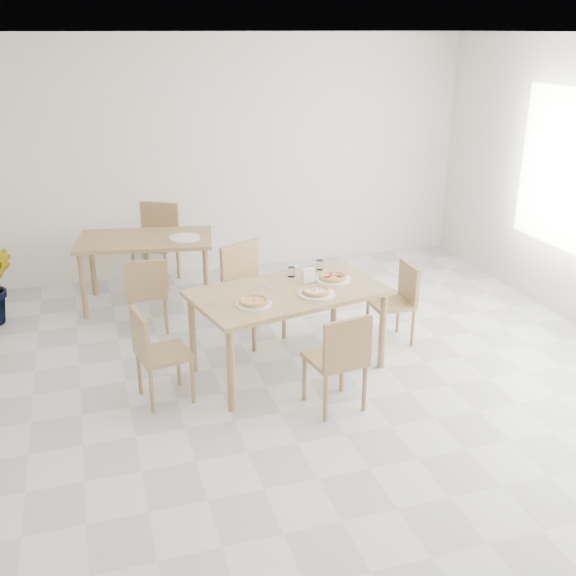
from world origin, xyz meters
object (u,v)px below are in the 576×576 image
object	(u,v)px
tumbler_a	(320,265)
chair_west	(154,349)
plate_mushroom	(316,294)
pizza_margherita	(254,301)
chair_east	(398,297)
pizza_mushroom	(316,291)
plate_empty	(185,238)
second_table	(146,246)
main_table	(288,298)
chair_back_n	(157,237)
tumbler_b	(291,272)
chair_back_s	(147,289)
chair_south	(340,356)
pizza_pepperoni	(333,277)
plate_pepperoni	(333,279)
chair_north	(249,284)
plate_margherita	(254,304)
napkin_holder	(308,276)

from	to	relation	value
tumbler_a	chair_west	bearing A→B (deg)	-158.76
plate_mushroom	pizza_margherita	xyz separation A→B (m)	(-0.55, -0.05, 0.02)
chair_east	tumbler_a	distance (m)	0.83
pizza_mushroom	plate_empty	xyz separation A→B (m)	(-0.79, 1.94, -0.02)
plate_empty	second_table	bearing A→B (deg)	159.59
main_table	chair_back_n	bearing A→B (deg)	94.30
plate_mushroom	chair_east	bearing A→B (deg)	23.49
plate_mushroom	main_table	bearing A→B (deg)	138.09
chair_west	second_table	world-z (taller)	chair_west
main_table	tumbler_a	bearing A→B (deg)	31.04
tumbler_b	second_table	bearing A→B (deg)	125.11
second_table	chair_back_s	distance (m)	0.80
chair_south	tumbler_a	distance (m)	1.26
pizza_pepperoni	main_table	bearing A→B (deg)	-165.90
pizza_mushroom	pizza_pepperoni	distance (m)	0.38
tumbler_b	plate_empty	xyz separation A→B (m)	(-0.73, 1.45, -0.03)
plate_pepperoni	pizza_mushroom	xyz separation A→B (m)	(-0.26, -0.29, 0.02)
chair_north	pizza_mushroom	xyz separation A→B (m)	(0.35, -0.95, 0.24)
chair_back_n	plate_margherita	bearing A→B (deg)	-52.36
chair_back_n	plate_mushroom	bearing A→B (deg)	-41.54
tumbler_a	second_table	bearing A→B (deg)	133.69
plate_mushroom	plate_pepperoni	distance (m)	0.38
chair_north	chair_west	distance (m)	1.42
pizza_pepperoni	napkin_holder	distance (m)	0.23
tumbler_b	second_table	distance (m)	1.96
chair_south	chair_back_s	world-z (taller)	chair_south
pizza_margherita	chair_north	bearing A→B (deg)	78.50
tumbler_b	napkin_holder	distance (m)	0.22
chair_south	plate_pepperoni	xyz separation A→B (m)	(0.27, 0.89, 0.28)
main_table	napkin_holder	distance (m)	0.28
chair_north	pizza_margherita	distance (m)	1.05
main_table	chair_west	world-z (taller)	chair_west
plate_margherita	pizza_pepperoni	xyz separation A→B (m)	(0.81, 0.34, 0.02)
tumbler_b	chair_back_n	xyz separation A→B (m)	(-0.92, 2.29, -0.25)
plate_margherita	pizza_mushroom	size ratio (longest dim) A/B	1.05
chair_south	second_table	xyz separation A→B (m)	(-1.17, 2.69, 0.18)
chair_south	chair_east	bearing A→B (deg)	-142.79
chair_west	tumbler_a	xyz separation A→B (m)	(1.61, 0.62, 0.33)
plate_mushroom	pizza_pepperoni	distance (m)	0.39
pizza_margherita	second_table	size ratio (longest dim) A/B	0.21
chair_back_n	tumbler_a	bearing A→B (deg)	-31.78
pizza_pepperoni	plate_pepperoni	bearing A→B (deg)	-104.04
chair_back_n	chair_west	bearing A→B (deg)	-68.73
chair_north	plate_mushroom	bearing A→B (deg)	-97.69
plate_empty	tumbler_b	bearing A→B (deg)	-63.44
pizza_margherita	tumbler_b	size ratio (longest dim) A/B	3.68
chair_back_s	plate_pepperoni	bearing A→B (deg)	151.34
plate_empty	pizza_mushroom	bearing A→B (deg)	-67.82
pizza_pepperoni	chair_back_s	size ratio (longest dim) A/B	0.33
chair_east	pizza_mushroom	distance (m)	1.12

